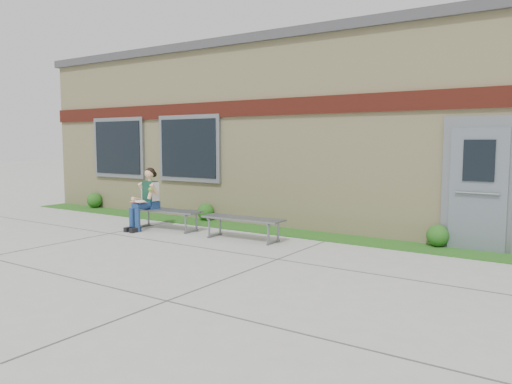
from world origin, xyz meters
The scene contains 9 objects.
ground centered at (0.00, 0.00, 0.00)m, with size 80.00×80.00×0.00m, color #9E9E99.
grass_strip centered at (0.00, 2.60, 0.01)m, with size 16.00×0.80×0.02m, color #1C5216.
school_building centered at (0.00, 5.99, 2.10)m, with size 16.20×6.22×4.20m.
bench_left centered at (-2.38, 1.49, 0.33)m, with size 1.67×0.57×0.43m.
bench_right centered at (-0.38, 1.49, 0.33)m, with size 1.67×0.53×0.43m.
girl centered at (-2.76, 1.29, 0.68)m, with size 0.48×0.80×1.31m.
shrub_west centered at (-6.43, 2.85, 0.23)m, with size 0.42×0.42×0.42m, color #1C5216.
shrub_mid centered at (-2.41, 2.85, 0.22)m, with size 0.40×0.40×0.40m, color #1C5216.
shrub_east centered at (2.88, 2.85, 0.21)m, with size 0.39×0.39×0.39m, color #1C5216.
Camera 1 is at (5.04, -6.15, 1.87)m, focal length 35.00 mm.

